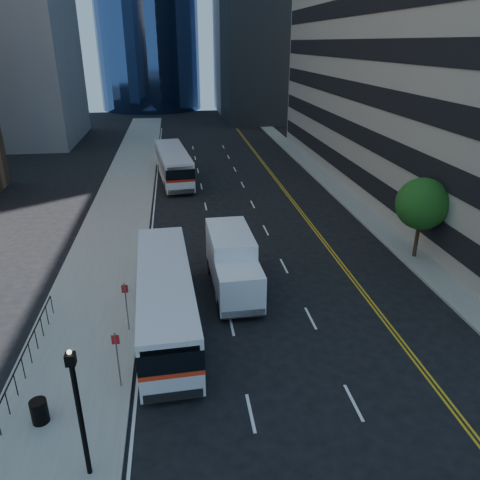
{
  "coord_description": "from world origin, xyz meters",
  "views": [
    {
      "loc": [
        -5.75,
        -17.34,
        12.75
      ],
      "look_at": [
        -2.53,
        5.9,
        2.8
      ],
      "focal_mm": 35.0,
      "sensor_mm": 36.0,
      "label": 1
    }
  ],
  "objects_px": {
    "bus_front": "(166,297)",
    "box_truck": "(233,263)",
    "trash_can": "(39,411)",
    "bus_rear": "(173,164)",
    "street_tree": "(422,204)",
    "lamp_post": "(79,409)"
  },
  "relations": [
    {
      "from": "bus_front",
      "to": "box_truck",
      "type": "distance_m",
      "value": 4.75
    },
    {
      "from": "box_truck",
      "to": "trash_can",
      "type": "bearing_deg",
      "value": -133.71
    },
    {
      "from": "bus_rear",
      "to": "box_truck",
      "type": "distance_m",
      "value": 23.3
    },
    {
      "from": "trash_can",
      "to": "street_tree",
      "type": "bearing_deg",
      "value": 29.86
    },
    {
      "from": "bus_rear",
      "to": "trash_can",
      "type": "relative_size",
      "value": 13.13
    },
    {
      "from": "street_tree",
      "to": "box_truck",
      "type": "xyz_separation_m",
      "value": [
        -12.0,
        -2.57,
        -1.96
      ]
    },
    {
      "from": "lamp_post",
      "to": "box_truck",
      "type": "xyz_separation_m",
      "value": [
        6.0,
        11.43,
        -1.05
      ]
    },
    {
      "from": "trash_can",
      "to": "box_truck",
      "type": "bearing_deg",
      "value": 47.98
    },
    {
      "from": "lamp_post",
      "to": "bus_rear",
      "type": "height_order",
      "value": "lamp_post"
    },
    {
      "from": "box_truck",
      "to": "trash_can",
      "type": "distance_m",
      "value": 12.1
    },
    {
      "from": "street_tree",
      "to": "bus_rear",
      "type": "height_order",
      "value": "street_tree"
    },
    {
      "from": "lamp_post",
      "to": "bus_front",
      "type": "height_order",
      "value": "lamp_post"
    },
    {
      "from": "bus_rear",
      "to": "trash_can",
      "type": "height_order",
      "value": "bus_rear"
    },
    {
      "from": "lamp_post",
      "to": "trash_can",
      "type": "relative_size",
      "value": 5.01
    },
    {
      "from": "bus_rear",
      "to": "trash_can",
      "type": "xyz_separation_m",
      "value": [
        -5.01,
        -32.05,
        -1.05
      ]
    },
    {
      "from": "bus_front",
      "to": "box_truck",
      "type": "xyz_separation_m",
      "value": [
        3.6,
        3.11,
        0.08
      ]
    },
    {
      "from": "street_tree",
      "to": "bus_rear",
      "type": "xyz_separation_m",
      "value": [
        -15.06,
        20.53,
        -1.99
      ]
    },
    {
      "from": "bus_front",
      "to": "lamp_post",
      "type": "bearing_deg",
      "value": -108.87
    },
    {
      "from": "lamp_post",
      "to": "bus_front",
      "type": "xyz_separation_m",
      "value": [
        2.4,
        8.32,
        -1.13
      ]
    },
    {
      "from": "street_tree",
      "to": "trash_can",
      "type": "xyz_separation_m",
      "value": [
        -20.07,
        -11.52,
        -3.04
      ]
    },
    {
      "from": "street_tree",
      "to": "lamp_post",
      "type": "distance_m",
      "value": 22.82
    },
    {
      "from": "lamp_post",
      "to": "street_tree",
      "type": "bearing_deg",
      "value": 37.87
    }
  ]
}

